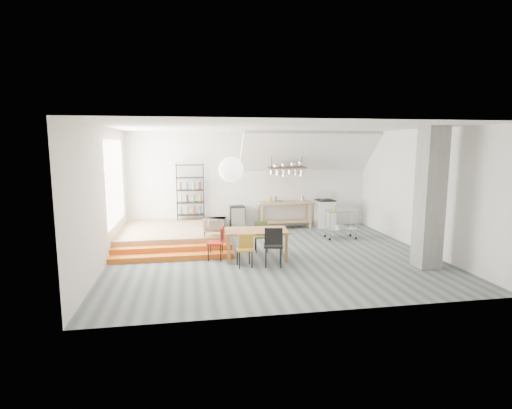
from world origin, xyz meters
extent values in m
plane|color=#4B5557|center=(0.00, 0.00, 0.00)|extent=(8.00, 8.00, 0.00)
cube|color=silver|center=(0.00, 3.50, 1.60)|extent=(8.00, 0.04, 3.20)
cube|color=silver|center=(-4.00, 0.00, 1.60)|extent=(0.04, 7.00, 3.20)
cube|color=silver|center=(4.00, 0.00, 1.60)|extent=(0.04, 7.00, 3.20)
cube|color=white|center=(0.00, 0.00, 3.20)|extent=(8.00, 7.00, 0.02)
cube|color=white|center=(1.80, 2.90, 2.55)|extent=(4.40, 1.44, 1.32)
cube|color=white|center=(-3.98, 1.50, 1.80)|extent=(0.02, 2.50, 2.20)
cube|color=#946D4A|center=(-2.50, 2.00, 0.20)|extent=(3.00, 3.00, 0.40)
cube|color=orange|center=(-2.50, 0.05, 0.07)|extent=(3.00, 0.35, 0.13)
cube|color=orange|center=(-2.50, 0.40, 0.13)|extent=(3.00, 0.35, 0.27)
cube|color=gray|center=(3.30, -1.50, 1.60)|extent=(0.50, 0.50, 3.20)
cube|color=#946D4A|center=(1.10, 3.15, 0.88)|extent=(1.80, 0.60, 0.06)
cube|color=#946D4A|center=(1.10, 3.15, 0.25)|extent=(1.70, 0.55, 0.04)
cube|color=#946D4A|center=(1.92, 3.37, 0.43)|extent=(0.06, 0.06, 0.86)
cube|color=#946D4A|center=(0.28, 3.37, 0.43)|extent=(0.06, 0.06, 0.86)
cube|color=#946D4A|center=(1.92, 2.93, 0.43)|extent=(0.06, 0.06, 0.86)
cube|color=#946D4A|center=(0.28, 2.93, 0.43)|extent=(0.06, 0.06, 0.86)
cube|color=white|center=(2.50, 3.15, 0.45)|extent=(0.60, 0.60, 0.90)
cube|color=black|center=(2.50, 3.15, 0.92)|extent=(0.58, 0.58, 0.03)
cube|color=white|center=(2.50, 3.43, 1.05)|extent=(0.60, 0.05, 0.25)
cylinder|color=black|center=(2.64, 3.29, 0.94)|extent=(0.18, 0.18, 0.02)
cylinder|color=black|center=(2.36, 3.29, 0.94)|extent=(0.18, 0.18, 0.02)
cylinder|color=black|center=(2.64, 3.01, 0.94)|extent=(0.18, 0.18, 0.02)
cylinder|color=black|center=(2.36, 3.01, 0.94)|extent=(0.18, 0.18, 0.02)
cube|color=#3D2818|center=(1.10, 2.95, 2.05)|extent=(1.20, 0.50, 0.05)
cylinder|color=black|center=(0.60, 2.95, 2.62)|extent=(0.02, 0.02, 1.15)
cylinder|color=black|center=(1.60, 2.95, 2.62)|extent=(0.02, 0.02, 1.15)
cylinder|color=silver|center=(0.60, 2.90, 1.91)|extent=(0.16, 0.16, 0.12)
cylinder|color=silver|center=(0.80, 2.90, 1.89)|extent=(0.20, 0.20, 0.16)
cylinder|color=silver|center=(1.00, 2.90, 1.87)|extent=(0.16, 0.16, 0.20)
cylinder|color=silver|center=(1.20, 2.90, 1.91)|extent=(0.20, 0.20, 0.12)
cylinder|color=silver|center=(1.40, 2.90, 1.89)|extent=(0.16, 0.16, 0.16)
cylinder|color=silver|center=(1.60, 2.90, 1.87)|extent=(0.20, 0.20, 0.20)
cylinder|color=black|center=(-1.58, 3.38, 1.30)|extent=(0.02, 0.02, 1.80)
cylinder|color=black|center=(-2.42, 3.38, 1.30)|extent=(0.02, 0.02, 1.80)
cylinder|color=black|center=(-1.58, 3.02, 1.30)|extent=(0.02, 0.02, 1.80)
cylinder|color=black|center=(-2.42, 3.02, 1.30)|extent=(0.02, 0.02, 1.80)
cube|color=black|center=(-2.00, 3.20, 0.55)|extent=(0.88, 0.38, 0.02)
cube|color=black|center=(-2.00, 3.20, 0.95)|extent=(0.88, 0.38, 0.02)
cube|color=black|center=(-2.00, 3.20, 1.35)|extent=(0.88, 0.38, 0.02)
cube|color=black|center=(-2.00, 3.20, 1.75)|extent=(0.88, 0.38, 0.02)
cube|color=black|center=(-2.00, 3.20, 2.15)|extent=(0.88, 0.38, 0.03)
cylinder|color=#388D43|center=(-2.00, 3.20, 0.69)|extent=(0.07, 0.07, 0.24)
cylinder|color=#A9711C|center=(-2.00, 3.20, 1.09)|extent=(0.07, 0.07, 0.24)
cylinder|color=brown|center=(-2.00, 3.20, 1.49)|extent=(0.07, 0.07, 0.24)
cube|color=#946D4A|center=(-1.40, 0.75, 0.55)|extent=(0.60, 0.40, 0.03)
cylinder|color=black|center=(-1.13, 0.92, 0.47)|extent=(0.02, 0.02, 0.13)
cylinder|color=black|center=(-1.67, 0.92, 0.47)|extent=(0.02, 0.02, 0.13)
cylinder|color=black|center=(-1.13, 0.58, 0.47)|extent=(0.02, 0.02, 0.13)
cylinder|color=black|center=(-1.67, 0.58, 0.47)|extent=(0.02, 0.02, 0.13)
sphere|color=white|center=(-1.05, -0.16, 2.20)|extent=(0.60, 0.60, 0.60)
cube|color=olive|center=(-0.45, -0.20, 0.70)|extent=(1.59, 0.97, 0.06)
cube|color=olive|center=(0.26, 0.11, 0.33)|extent=(0.07, 0.07, 0.67)
cube|color=olive|center=(-1.11, 0.21, 0.33)|extent=(0.07, 0.07, 0.67)
cube|color=olive|center=(0.21, -0.61, 0.33)|extent=(0.07, 0.07, 0.67)
cube|color=olive|center=(-1.16, -0.51, 0.33)|extent=(0.07, 0.07, 0.67)
cube|color=#BC8120|center=(-0.83, -0.80, 0.41)|extent=(0.38, 0.38, 0.04)
cube|color=#BC8120|center=(-0.82, -0.96, 0.64)|extent=(0.35, 0.05, 0.32)
cylinder|color=black|center=(-0.97, -0.95, 0.20)|extent=(0.03, 0.03, 0.40)
cylinder|color=black|center=(-0.68, -0.93, 0.20)|extent=(0.03, 0.03, 0.40)
cylinder|color=black|center=(-0.98, -0.66, 0.20)|extent=(0.03, 0.03, 0.40)
cylinder|color=black|center=(-0.69, -0.64, 0.20)|extent=(0.03, 0.03, 0.40)
cube|color=black|center=(-0.16, -0.84, 0.48)|extent=(0.50, 0.50, 0.04)
cube|color=black|center=(-0.20, -1.03, 0.75)|extent=(0.41, 0.12, 0.37)
cylinder|color=black|center=(-0.36, -0.98, 0.24)|extent=(0.03, 0.03, 0.47)
cylinder|color=black|center=(-0.03, -1.04, 0.24)|extent=(0.03, 0.03, 0.47)
cylinder|color=black|center=(-0.30, -0.64, 0.24)|extent=(0.03, 0.03, 0.47)
cylinder|color=black|center=(0.04, -0.71, 0.24)|extent=(0.03, 0.03, 0.47)
cube|color=#5C6B33|center=(-0.21, 0.41, 0.41)|extent=(0.39, 0.39, 0.04)
cube|color=#5C6B33|center=(-0.20, 0.57, 0.63)|extent=(0.35, 0.07, 0.32)
cylinder|color=black|center=(-0.06, 0.54, 0.20)|extent=(0.03, 0.03, 0.40)
cylinder|color=black|center=(-0.35, 0.56, 0.20)|extent=(0.03, 0.03, 0.40)
cylinder|color=black|center=(-0.08, 0.25, 0.20)|extent=(0.03, 0.03, 0.40)
cylinder|color=black|center=(-0.37, 0.27, 0.20)|extent=(0.03, 0.03, 0.40)
cube|color=#A41E17|center=(-1.45, -0.13, 0.42)|extent=(0.45, 0.45, 0.04)
cube|color=#A41E17|center=(-1.29, -0.16, 0.65)|extent=(0.11, 0.35, 0.33)
cylinder|color=black|center=(-1.34, -0.31, 0.21)|extent=(0.03, 0.03, 0.41)
cylinder|color=black|center=(-1.27, -0.01, 0.21)|extent=(0.03, 0.03, 0.41)
cylinder|color=black|center=(-1.63, -0.24, 0.21)|extent=(0.03, 0.03, 0.41)
cylinder|color=black|center=(-1.56, 0.05, 0.21)|extent=(0.03, 0.03, 0.41)
cube|color=silver|center=(2.40, 1.47, 0.84)|extent=(0.87, 0.49, 0.04)
cube|color=silver|center=(2.40, 1.47, 0.29)|extent=(0.87, 0.49, 0.03)
cylinder|color=silver|center=(2.81, 1.68, 0.43)|extent=(0.03, 0.03, 0.82)
sphere|color=black|center=(2.81, 1.68, 0.04)|extent=(0.08, 0.08, 0.08)
cylinder|color=silver|center=(2.00, 1.69, 0.43)|extent=(0.03, 0.03, 0.82)
sphere|color=black|center=(2.00, 1.69, 0.04)|extent=(0.08, 0.08, 0.08)
cylinder|color=silver|center=(2.80, 1.25, 0.43)|extent=(0.03, 0.03, 0.82)
sphere|color=black|center=(2.80, 1.25, 0.04)|extent=(0.08, 0.08, 0.08)
cylinder|color=silver|center=(1.99, 1.27, 0.43)|extent=(0.03, 0.03, 0.82)
sphere|color=black|center=(1.99, 1.27, 0.04)|extent=(0.08, 0.08, 0.08)
cube|color=black|center=(-0.49, 3.20, 0.39)|extent=(0.46, 0.46, 0.78)
imported|color=beige|center=(-1.40, 0.75, 0.72)|extent=(0.64, 0.51, 0.31)
imported|color=silver|center=(0.93, 3.10, 0.94)|extent=(0.27, 0.27, 0.05)
camera|label=1|loc=(-2.08, -9.61, 2.80)|focal=28.00mm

